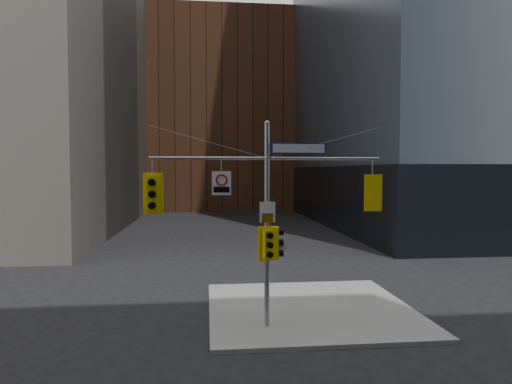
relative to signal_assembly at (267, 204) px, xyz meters
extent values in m
plane|color=black|center=(0.00, -1.99, -4.42)|extent=(160.00, 160.00, 0.00)
cube|color=gray|center=(2.00, 2.01, -4.34)|extent=(8.00, 8.00, 0.15)
cube|color=black|center=(28.00, 30.01, -1.42)|extent=(36.40, 36.40, 6.00)
cube|color=brown|center=(0.00, 56.01, 9.58)|extent=(26.00, 20.00, 28.00)
cylinder|color=#96999E|center=(0.00, 0.01, -0.82)|extent=(0.18, 0.18, 7.20)
sphere|color=#96999E|center=(0.00, 0.01, 2.78)|extent=(0.20, 0.20, 0.20)
cylinder|color=#96999E|center=(-2.00, 0.01, 1.58)|extent=(4.00, 0.11, 0.11)
cylinder|color=#96999E|center=(2.00, 0.01, 1.58)|extent=(4.00, 0.11, 0.11)
cylinder|color=#96999E|center=(0.00, -0.34, 1.58)|extent=(0.10, 0.70, 0.10)
cylinder|color=#96999E|center=(-2.00, 0.01, 2.13)|extent=(4.00, 0.02, 1.12)
cylinder|color=#96999E|center=(2.00, 0.01, 2.13)|extent=(4.00, 0.02, 1.12)
cube|color=yellow|center=(-3.89, 0.01, 0.38)|extent=(0.38, 0.27, 1.15)
cube|color=yellow|center=(-3.89, 0.20, 0.38)|extent=(0.68, 0.05, 1.43)
cylinder|color=black|center=(-3.88, -0.21, 0.77)|extent=(0.24, 0.18, 0.24)
cylinder|color=black|center=(-3.88, -0.12, 0.77)|extent=(0.21, 0.02, 0.21)
cylinder|color=black|center=(-3.88, -0.21, 0.38)|extent=(0.24, 0.18, 0.24)
cylinder|color=black|center=(-3.88, -0.12, 0.38)|extent=(0.21, 0.02, 0.21)
cylinder|color=black|center=(-3.88, -0.21, 0.00)|extent=(0.24, 0.18, 0.24)
cylinder|color=black|center=(-3.88, -0.12, 0.00)|extent=(0.21, 0.02, 0.21)
cube|color=yellow|center=(3.76, 0.01, 0.38)|extent=(0.38, 0.30, 1.05)
cube|color=yellow|center=(3.73, -0.17, 0.38)|extent=(0.61, 0.15, 1.29)
cylinder|color=black|center=(3.80, 0.20, 0.73)|extent=(0.24, 0.20, 0.22)
cylinder|color=black|center=(3.78, 0.12, 0.73)|extent=(0.19, 0.05, 0.19)
cylinder|color=black|center=(3.80, 0.20, 0.38)|extent=(0.24, 0.20, 0.22)
cylinder|color=black|center=(3.78, 0.12, 0.38)|extent=(0.19, 0.05, 0.19)
cylinder|color=black|center=(3.80, 0.20, 0.03)|extent=(0.24, 0.20, 0.22)
cylinder|color=black|center=(3.78, 0.12, 0.03)|extent=(0.19, 0.05, 0.19)
cube|color=yellow|center=(0.28, 0.01, -1.34)|extent=(0.29, 0.39, 1.12)
cylinder|color=black|center=(0.49, -0.01, -0.97)|extent=(0.19, 0.25, 0.24)
cylinder|color=black|center=(0.41, -0.01, -0.97)|extent=(0.04, 0.20, 0.20)
cylinder|color=black|center=(0.49, -0.01, -1.34)|extent=(0.19, 0.25, 0.24)
cylinder|color=black|center=(0.41, -0.01, -1.34)|extent=(0.04, 0.20, 0.20)
cylinder|color=black|center=(0.49, -0.01, -1.72)|extent=(0.19, 0.25, 0.24)
cylinder|color=black|center=(0.41, -0.01, -1.72)|extent=(0.04, 0.20, 0.20)
cube|color=yellow|center=(0.00, -0.27, -1.35)|extent=(0.36, 0.29, 0.97)
cube|color=yellow|center=(-0.04, -0.11, -1.35)|extent=(0.57, 0.17, 1.21)
cylinder|color=black|center=(0.04, -0.45, -1.03)|extent=(0.23, 0.19, 0.20)
cylinder|color=black|center=(0.03, -0.38, -1.03)|extent=(0.18, 0.06, 0.18)
cylinder|color=black|center=(0.04, -0.45, -1.35)|extent=(0.23, 0.19, 0.20)
cylinder|color=black|center=(0.03, -0.38, -1.35)|extent=(0.18, 0.06, 0.18)
cylinder|color=black|center=(0.04, -0.45, -1.68)|extent=(0.23, 0.19, 0.20)
cylinder|color=#0CE559|center=(0.03, -0.38, -1.68)|extent=(0.18, 0.06, 0.18)
cube|color=navy|center=(1.11, 0.01, 1.93)|extent=(1.98, 0.25, 0.39)
cube|color=silver|center=(1.11, -0.02, 1.93)|extent=(1.86, 0.20, 0.30)
cube|color=silver|center=(-1.57, -0.01, 0.73)|extent=(0.66, 0.09, 0.82)
torus|color=#B20A0A|center=(-1.57, -0.03, 0.84)|extent=(0.41, 0.09, 0.40)
cube|color=black|center=(-1.57, -0.03, 0.51)|extent=(0.54, 0.06, 0.20)
cube|color=silver|center=(0.00, -0.11, -0.26)|extent=(0.54, 0.05, 0.71)
cube|color=#D88C00|center=(0.00, -0.13, -0.46)|extent=(0.40, 0.02, 0.32)
cube|color=silver|center=(0.45, 0.01, -1.52)|extent=(0.75, 0.06, 0.15)
cube|color=#145926|center=(0.00, 0.46, -1.47)|extent=(0.07, 0.73, 0.15)
camera|label=1|loc=(-2.07, -15.59, 1.16)|focal=32.00mm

